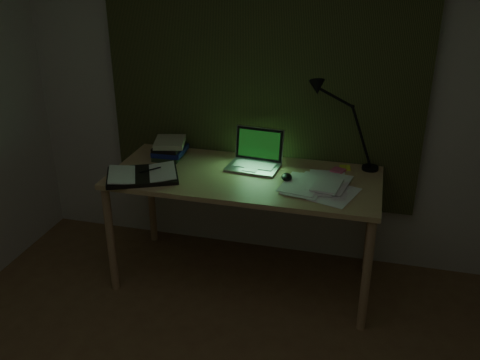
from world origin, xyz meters
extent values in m
cube|color=beige|center=(0.00, 2.00, 1.25)|extent=(3.50, 0.00, 2.50)
cube|color=#2E341A|center=(0.00, 1.96, 1.45)|extent=(2.20, 0.06, 2.00)
ellipsoid|color=black|center=(0.27, 1.53, 0.82)|extent=(0.08, 0.12, 0.04)
cube|color=#EDFF35|center=(0.62, 1.82, 0.81)|extent=(0.08, 0.08, 0.01)
cube|color=#FF638E|center=(0.58, 1.75, 0.81)|extent=(0.10, 0.10, 0.02)
camera|label=1|loc=(0.77, -1.56, 2.21)|focal=40.00mm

